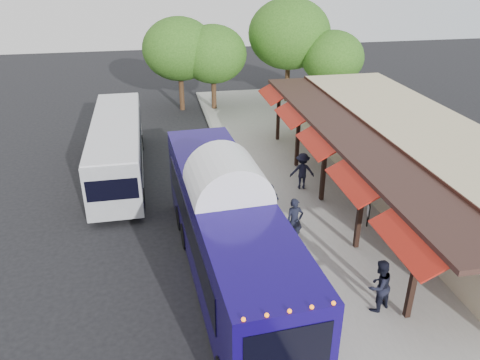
{
  "coord_description": "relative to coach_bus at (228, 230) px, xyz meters",
  "views": [
    {
      "loc": [
        -3.59,
        -14.32,
        10.68
      ],
      "look_at": [
        -0.19,
        3.56,
        1.8
      ],
      "focal_mm": 35.0,
      "sensor_mm": 36.0,
      "label": 1
    }
  ],
  "objects": [
    {
      "name": "sign_board",
      "position": [
        6.35,
        2.25,
        -1.2
      ],
      "size": [
        0.2,
        0.49,
        1.1
      ],
      "rotation": [
        0.0,
        0.0,
        -0.33
      ],
      "color": "black",
      "rests_on": "sidewalk"
    },
    {
      "name": "ped_b",
      "position": [
        4.47,
        -2.58,
        -1.02
      ],
      "size": [
        1.1,
        0.99,
        1.85
      ],
      "primitive_type": "imported",
      "rotation": [
        0.0,
        0.0,
        3.54
      ],
      "color": "black",
      "rests_on": "sidewalk"
    },
    {
      "name": "sidewalk",
      "position": [
        6.45,
        4.82,
        -2.02
      ],
      "size": [
        10.0,
        40.0,
        0.15
      ],
      "primitive_type": "cube",
      "color": "#9E9B93",
      "rests_on": "ground"
    },
    {
      "name": "ped_c",
      "position": [
        2.4,
        3.41,
        -1.05
      ],
      "size": [
        1.1,
        1.01,
        1.81
      ],
      "primitive_type": "imported",
      "rotation": [
        0.0,
        0.0,
        3.82
      ],
      "color": "black",
      "rests_on": "sidewalk"
    },
    {
      "name": "ped_a",
      "position": [
        2.95,
        1.73,
        -0.99
      ],
      "size": [
        0.73,
        0.51,
        1.91
      ],
      "primitive_type": "imported",
      "rotation": [
        0.0,
        0.0,
        0.08
      ],
      "color": "black",
      "rests_on": "sidewalk"
    },
    {
      "name": "tree_left",
      "position": [
        2.3,
        20.22,
        2.03
      ],
      "size": [
        4.84,
        4.84,
        6.2
      ],
      "color": "#382314",
      "rests_on": "ground"
    },
    {
      "name": "tree_far",
      "position": [
        -0.05,
        20.78,
        2.38
      ],
      "size": [
        5.24,
        5.24,
        6.71
      ],
      "color": "#382314",
      "rests_on": "ground"
    },
    {
      "name": "ped_d",
      "position": [
        4.71,
        6.27,
        -1.03
      ],
      "size": [
        1.28,
        0.85,
        1.84
      ],
      "primitive_type": "imported",
      "rotation": [
        0.0,
        0.0,
        3.0
      ],
      "color": "black",
      "rests_on": "sidewalk"
    },
    {
      "name": "tree_mid",
      "position": [
        8.18,
        21.17,
        3.13
      ],
      "size": [
        6.12,
        6.12,
        7.84
      ],
      "color": "#382314",
      "rests_on": "ground"
    },
    {
      "name": "tree_right",
      "position": [
        10.8,
        18.82,
        1.75
      ],
      "size": [
        4.51,
        4.51,
        5.78
      ],
      "color": "#382314",
      "rests_on": "ground"
    },
    {
      "name": "station_shelter",
      "position": [
        9.83,
        4.82,
        -0.25
      ],
      "size": [
        8.15,
        20.0,
        3.6
      ],
      "color": "tan",
      "rests_on": "ground"
    },
    {
      "name": "coach_bus",
      "position": [
        0.0,
        0.0,
        0.0
      ],
      "size": [
        3.33,
        12.33,
        3.91
      ],
      "rotation": [
        0.0,
        0.0,
        0.06
      ],
      "color": "#13075B",
      "rests_on": "ground"
    },
    {
      "name": "curb",
      "position": [
        1.5,
        4.82,
        -2.02
      ],
      "size": [
        0.2,
        40.0,
        0.16
      ],
      "primitive_type": "cube",
      "color": "gray",
      "rests_on": "ground"
    },
    {
      "name": "city_bus",
      "position": [
        -4.18,
        9.9,
        -0.47
      ],
      "size": [
        2.51,
        10.98,
        2.95
      ],
      "rotation": [
        0.0,
        0.0,
        0.01
      ],
      "color": "#92959A",
      "rests_on": "ground"
    },
    {
      "name": "ground",
      "position": [
        1.45,
        0.82,
        -2.1
      ],
      "size": [
        90.0,
        90.0,
        0.0
      ],
      "primitive_type": "plane",
      "color": "black",
      "rests_on": "ground"
    }
  ]
}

